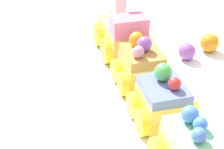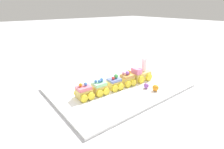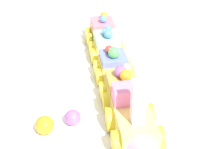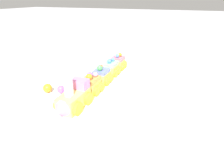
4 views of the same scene
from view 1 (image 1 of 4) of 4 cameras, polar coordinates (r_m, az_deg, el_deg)
The scene contains 7 objects.
ground_plane at distance 0.51m, azimuth 4.91°, elevation -5.59°, with size 10.00×10.00×0.00m, color #B2B2B7.
display_board at distance 0.50m, azimuth 4.94°, elevation -5.06°, with size 0.66×0.46×0.01m, color white.
cake_train_locomotive at distance 0.61m, azimuth 1.36°, elevation 6.44°, with size 0.14×0.08×0.12m.
cake_car_caramel at distance 0.52m, azimuth 4.50°, elevation 1.14°, with size 0.07×0.08×0.08m.
cake_car_blueberry at distance 0.46m, azimuth 7.74°, elevation -4.30°, with size 0.07×0.08×0.08m.
gumball_purple at distance 0.60m, azimuth 11.32°, elevation 3.44°, with size 0.03×0.03×0.03m, color #9956C6.
gumball_orange at distance 0.63m, azimuth 14.60°, elevation 4.72°, with size 0.03×0.03×0.03m, color orange.
Camera 1 is at (-0.37, 0.15, 0.32)m, focal length 60.00 mm.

